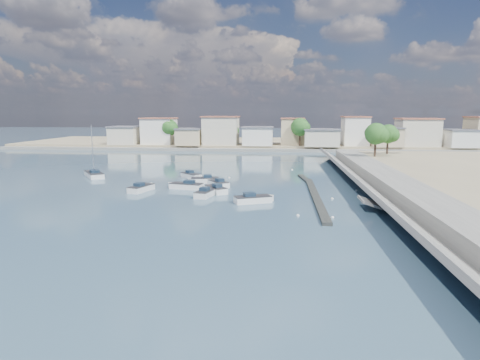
% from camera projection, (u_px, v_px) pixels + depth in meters
% --- Properties ---
extents(ground, '(400.00, 400.00, 0.00)m').
position_uv_depth(ground, '(268.00, 166.00, 81.56)').
color(ground, '#325265').
rests_on(ground, ground).
extents(seawall_walkway, '(5.00, 90.00, 1.80)m').
position_uv_depth(seawall_walkway, '(402.00, 188.00, 53.14)').
color(seawall_walkway, slate).
rests_on(seawall_walkway, ground).
extents(breakwater, '(2.00, 31.02, 0.35)m').
position_uv_depth(breakwater, '(313.00, 192.00, 54.06)').
color(breakwater, black).
rests_on(breakwater, ground).
extents(far_shore_land, '(160.00, 40.00, 1.40)m').
position_uv_depth(far_shore_land, '(272.00, 143.00, 132.46)').
color(far_shore_land, gray).
rests_on(far_shore_land, ground).
extents(far_shore_quay, '(160.00, 2.50, 0.80)m').
position_uv_depth(far_shore_quay, '(271.00, 150.00, 111.91)').
color(far_shore_quay, slate).
rests_on(far_shore_quay, ground).
extents(far_town, '(113.01, 12.80, 8.35)m').
position_uv_depth(far_town, '(309.00, 133.00, 115.93)').
color(far_town, beige).
rests_on(far_town, far_shore_land).
extents(shore_trees, '(74.56, 38.32, 7.92)m').
position_uv_depth(shore_trees, '(302.00, 130.00, 107.30)').
color(shore_trees, '#38281E').
rests_on(shore_trees, ground).
extents(motorboat_a, '(3.72, 4.35, 1.48)m').
position_uv_depth(motorboat_a, '(215.00, 190.00, 55.06)').
color(motorboat_a, white).
rests_on(motorboat_a, ground).
extents(motorboat_b, '(2.58, 4.74, 1.48)m').
position_uv_depth(motorboat_b, '(207.00, 193.00, 52.59)').
color(motorboat_b, white).
rests_on(motorboat_b, ground).
extents(motorboat_c, '(5.31, 2.75, 1.48)m').
position_uv_depth(motorboat_c, '(185.00, 186.00, 57.56)').
color(motorboat_c, white).
rests_on(motorboat_c, ground).
extents(motorboat_d, '(4.90, 2.52, 1.48)m').
position_uv_depth(motorboat_d, '(203.00, 180.00, 62.40)').
color(motorboat_d, white).
rests_on(motorboat_d, ground).
extents(motorboat_e, '(2.83, 4.85, 1.48)m').
position_uv_depth(motorboat_e, '(142.00, 188.00, 55.93)').
color(motorboat_e, white).
rests_on(motorboat_e, ground).
extents(motorboat_f, '(3.72, 4.25, 1.48)m').
position_uv_depth(motorboat_f, '(218.00, 184.00, 59.44)').
color(motorboat_f, white).
rests_on(motorboat_f, ground).
extents(motorboat_g, '(4.05, 4.11, 1.48)m').
position_uv_depth(motorboat_g, '(192.00, 176.00, 66.66)').
color(motorboat_g, white).
rests_on(motorboat_g, ground).
extents(motorboat_h, '(4.91, 3.32, 1.48)m').
position_uv_depth(motorboat_h, '(255.00, 199.00, 48.77)').
color(motorboat_h, white).
rests_on(motorboat_h, ground).
extents(sailboat, '(5.57, 6.52, 9.00)m').
position_uv_depth(sailboat, '(94.00, 174.00, 68.38)').
color(sailboat, white).
rests_on(sailboat, ground).
extents(mooring_buoys, '(19.33, 35.29, 0.33)m').
position_uv_depth(mooring_buoys, '(302.00, 191.00, 55.61)').
color(mooring_buoys, white).
rests_on(mooring_buoys, ground).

